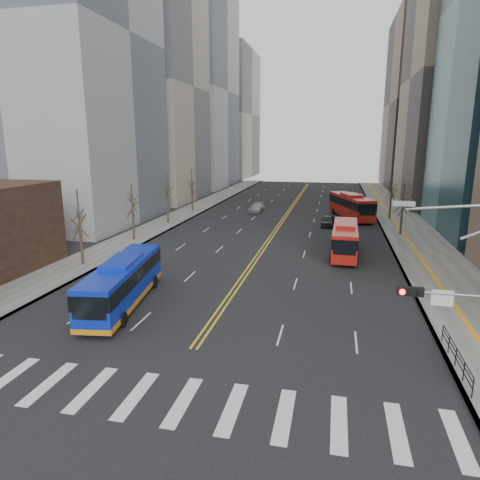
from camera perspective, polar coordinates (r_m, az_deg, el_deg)
name	(u,v)px	position (r m, az deg, el deg)	size (l,w,h in m)	color
ground	(159,398)	(21.80, -10.72, -20.04)	(220.00, 220.00, 0.00)	black
sidewalk_right	(406,228)	(63.53, 21.31, 1.54)	(7.00, 130.00, 0.15)	slate
sidewalk_left	(175,218)	(67.23, -8.66, 2.89)	(5.00, 130.00, 0.15)	slate
crosswalk	(159,398)	(21.80, -10.72, -20.03)	(26.70, 4.00, 0.01)	silver
centerline	(288,212)	(73.01, 6.45, 3.71)	(0.55, 100.00, 0.01)	gold
office_towers	(300,74)	(86.32, 8.02, 21.05)	(83.00, 134.00, 58.00)	gray
signal_mast	(478,311)	(20.83, 29.20, -8.23)	(5.37, 0.37, 9.39)	gray
pedestrian_railing	(456,354)	(26.05, 26.87, -13.42)	(0.06, 6.06, 1.02)	black
street_trees	(214,198)	(53.74, -3.52, 5.65)	(35.20, 47.20, 7.60)	#2F231C
blue_bus	(123,281)	(32.55, -15.34, -5.29)	(4.27, 12.18, 3.48)	#0B24AD
red_bus_near	(345,237)	(46.41, 13.82, 0.38)	(2.94, 10.83, 3.43)	#A91A12
red_bus_far	(351,205)	(68.68, 14.60, 4.57)	(6.82, 12.45, 3.85)	#A91A12
car_white	(117,297)	(33.00, -16.05, -7.25)	(1.37, 3.92, 1.29)	silver
car_dark_mid	(328,221)	(61.85, 11.65, 2.52)	(1.78, 4.41, 1.50)	black
car_silver	(257,208)	(72.94, 2.23, 4.34)	(2.01, 4.95, 1.44)	#97979C
car_dark_far	(362,203)	(82.33, 15.92, 4.75)	(1.90, 4.11, 1.14)	black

